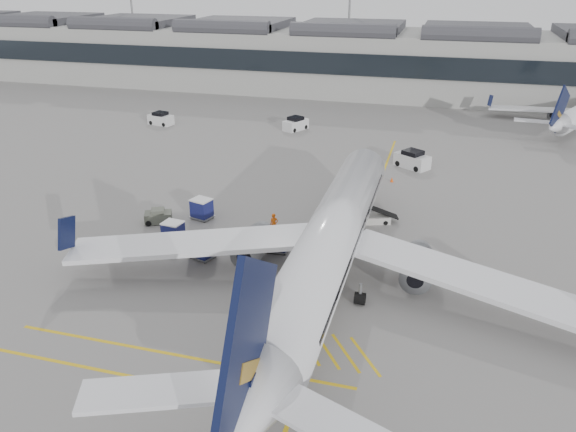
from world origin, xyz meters
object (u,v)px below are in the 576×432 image
(airliner_main, at_px, (329,244))
(pushback_tug, at_px, (158,217))
(belt_loader, at_px, (369,217))
(ramp_agent_a, at_px, (274,224))
(baggage_cart_a, at_px, (202,246))
(ramp_agent_b, at_px, (248,242))

(airliner_main, relative_size, pushback_tug, 15.34)
(belt_loader, relative_size, ramp_agent_a, 2.31)
(pushback_tug, bearing_deg, baggage_cart_a, -62.48)
(ramp_agent_a, distance_m, ramp_agent_b, 3.96)
(airliner_main, bearing_deg, ramp_agent_a, 131.81)
(belt_loader, height_order, ramp_agent_a, ramp_agent_a)
(baggage_cart_a, height_order, pushback_tug, baggage_cart_a)
(ramp_agent_a, xyz_separation_m, ramp_agent_b, (-1.08, -3.81, -0.06))
(baggage_cart_a, distance_m, pushback_tug, 8.50)
(belt_loader, height_order, pushback_tug, belt_loader)
(ramp_agent_a, distance_m, pushback_tug, 11.03)
(ramp_agent_b, relative_size, pushback_tug, 0.67)
(belt_loader, height_order, ramp_agent_b, ramp_agent_b)
(ramp_agent_a, height_order, pushback_tug, ramp_agent_a)
(belt_loader, xyz_separation_m, baggage_cart_a, (-11.95, -10.57, 0.53))
(belt_loader, relative_size, ramp_agent_b, 2.46)
(ramp_agent_a, bearing_deg, pushback_tug, 159.10)
(airliner_main, bearing_deg, ramp_agent_b, 156.31)
(airliner_main, relative_size, baggage_cart_a, 18.80)
(belt_loader, distance_m, baggage_cart_a, 15.96)
(baggage_cart_a, height_order, ramp_agent_a, ramp_agent_a)
(belt_loader, bearing_deg, ramp_agent_a, -165.21)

